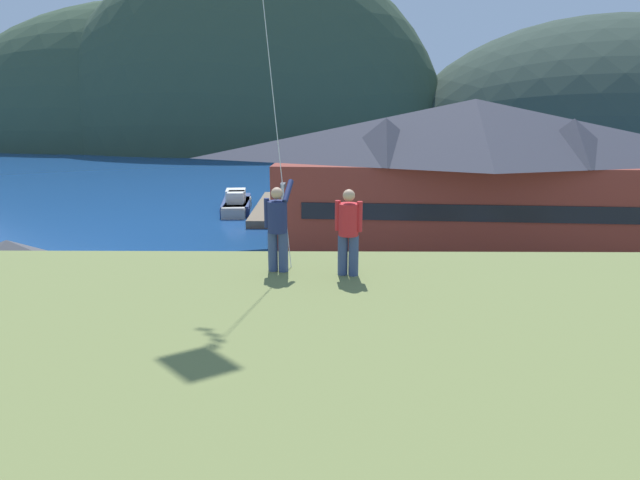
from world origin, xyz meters
TOP-DOWN VIEW (x-y plane):
  - ground_plane at (0.00, 0.00)m, footprint 600.00×600.00m
  - parking_lot_pad at (0.00, 5.00)m, footprint 40.00×20.00m
  - bay_water at (0.00, 60.00)m, footprint 360.00×84.00m
  - far_hill_west_ridge at (-40.27, 118.25)m, footprint 105.27×47.36m
  - far_hill_east_peak at (-16.03, 111.04)m, footprint 89.38×46.82m
  - far_hill_center_saddle at (65.28, 112.28)m, footprint 94.95×73.09m
  - harbor_lodge at (11.28, 22.35)m, footprint 29.95×12.60m
  - storage_shed_near_lot at (-12.02, 4.15)m, footprint 6.30×5.38m
  - wharf_dock at (-4.33, 35.93)m, footprint 3.20×15.43m
  - moored_boat_wharfside at (-8.02, 36.54)m, footprint 3.56×8.57m
  - moored_boat_outer_mooring at (-0.71, 34.90)m, footprint 2.72×7.99m
  - moored_boat_inner_slip at (-7.75, 35.18)m, footprint 2.43×6.87m
  - parked_car_mid_row_near at (8.24, 1.35)m, footprint 4.21×2.07m
  - parked_car_front_row_end at (-5.10, 7.62)m, footprint 4.34×2.33m
  - parked_car_lone_by_shed at (8.74, 7.45)m, footprint 4.36×2.38m
  - parked_car_mid_row_center at (-0.07, -0.58)m, footprint 4.22×2.09m
  - parking_light_pole at (-1.37, 10.56)m, footprint 0.24×0.78m
  - person_kite_flyer at (-0.16, -6.28)m, footprint 0.59×0.62m
  - person_companion at (1.27, -6.53)m, footprint 0.54×0.40m

SIDE VIEW (x-z plane):
  - ground_plane at x=0.00m, z-range 0.00..0.00m
  - far_hill_west_ridge at x=-40.27m, z-range -33.44..33.44m
  - far_hill_east_peak at x=-16.03m, z-range -43.71..43.71m
  - far_hill_center_saddle at x=65.28m, z-range -29.16..29.16m
  - bay_water at x=0.00m, z-range 0.00..0.03m
  - parking_lot_pad at x=0.00m, z-range 0.00..0.10m
  - wharf_dock at x=-4.33m, z-range 0.00..0.70m
  - moored_boat_wharfside at x=-8.02m, z-range -0.36..1.80m
  - moored_boat_outer_mooring at x=-0.71m, z-range -0.36..1.80m
  - moored_boat_inner_slip at x=-7.75m, z-range -0.36..1.80m
  - parked_car_mid_row_near at x=8.24m, z-range 0.15..1.97m
  - parked_car_front_row_end at x=-5.10m, z-range 0.15..1.97m
  - parked_car_lone_by_shed at x=8.74m, z-range 0.15..1.97m
  - parked_car_mid_row_center at x=-0.07m, z-range 0.15..1.97m
  - storage_shed_near_lot at x=-12.02m, z-range 0.09..5.19m
  - parking_light_pole at x=-1.37m, z-range 0.63..6.96m
  - harbor_lodge at x=11.28m, z-range 0.32..11.01m
  - person_companion at x=1.27m, z-range 7.16..8.90m
  - person_kite_flyer at x=-0.16m, z-range 7.12..8.98m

